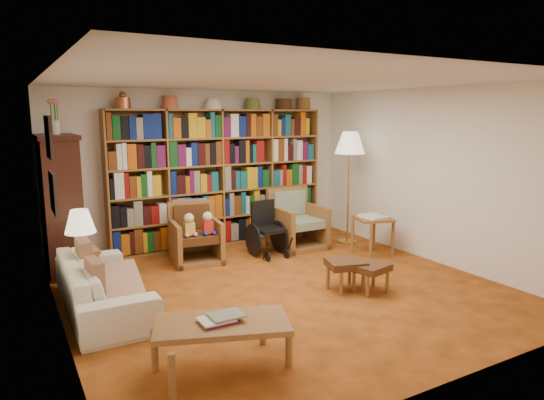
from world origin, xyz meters
TOP-DOWN VIEW (x-y plane):
  - floor at (0.00, 0.00)m, footprint 5.00×5.00m
  - ceiling at (0.00, 0.00)m, footprint 5.00×5.00m
  - wall_back at (0.00, 2.50)m, footprint 5.00×0.00m
  - wall_front at (0.00, -2.50)m, footprint 5.00×0.00m
  - wall_left at (-2.50, 0.00)m, footprint 0.00×5.00m
  - wall_right at (2.50, 0.00)m, footprint 0.00×5.00m
  - bookshelf at (0.20, 2.33)m, footprint 3.60×0.30m
  - curio_cabinet at (-2.25, 2.00)m, footprint 0.50×0.95m
  - framed_pictures at (-2.48, 0.30)m, footprint 0.03×0.52m
  - sofa at (-2.05, 0.39)m, footprint 1.97×0.78m
  - sofa_throw at (-2.00, 0.39)m, footprint 0.86×1.37m
  - cushion_left at (-2.18, 0.74)m, footprint 0.13×0.41m
  - cushion_right at (-2.18, 0.04)m, footprint 0.14×0.37m
  - side_table_lamp at (-2.15, 1.09)m, footprint 0.37×0.37m
  - table_lamp at (-2.15, 1.09)m, footprint 0.36×0.36m
  - armchair_leather at (-0.54, 1.63)m, footprint 0.77×0.81m
  - armchair_sage at (1.16, 1.57)m, footprint 0.76×0.79m
  - wheelchair at (0.54, 1.38)m, footprint 0.47×0.66m
  - floor_lamp at (2.05, 1.32)m, footprint 0.49×0.49m
  - side_table_papers at (1.94, 0.58)m, footprint 0.63×0.63m
  - footstool_a at (0.85, -0.64)m, footprint 0.48×0.44m
  - footstool_b at (0.64, -0.44)m, footprint 0.53×0.48m
  - coffee_table at (-1.42, -1.41)m, footprint 1.24×0.90m

SIDE VIEW (x-z plane):
  - floor at x=0.00m, z-range 0.00..0.00m
  - footstool_a at x=0.85m, z-range 0.11..0.46m
  - sofa at x=-2.05m, z-range 0.00..0.57m
  - sofa_throw at x=-2.00m, z-range 0.28..0.32m
  - footstool_b at x=0.64m, z-range 0.12..0.50m
  - armchair_leather at x=-0.54m, z-range -0.08..0.79m
  - armchair_sage at x=1.16m, z-range -0.11..0.83m
  - side_table_lamp at x=-2.15m, z-range 0.11..0.63m
  - coffee_table at x=-1.42m, z-range 0.14..0.61m
  - wheelchair at x=0.54m, z-range -0.04..0.79m
  - cushion_right at x=-2.18m, z-range 0.27..0.63m
  - cushion_left at x=-2.18m, z-range 0.24..0.66m
  - side_table_papers at x=1.94m, z-range 0.18..0.79m
  - table_lamp at x=-2.15m, z-range 0.61..1.09m
  - curio_cabinet at x=-2.25m, z-range -0.25..2.15m
  - bookshelf at x=0.20m, z-range -0.04..2.38m
  - wall_back at x=0.00m, z-range -1.25..3.75m
  - wall_front at x=0.00m, z-range -1.25..3.75m
  - wall_left at x=-2.50m, z-range -1.25..3.75m
  - wall_right at x=2.50m, z-range -1.25..3.75m
  - floor_lamp at x=2.05m, z-range 0.67..2.51m
  - framed_pictures at x=-2.48m, z-range 1.14..2.11m
  - ceiling at x=0.00m, z-range 2.50..2.50m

